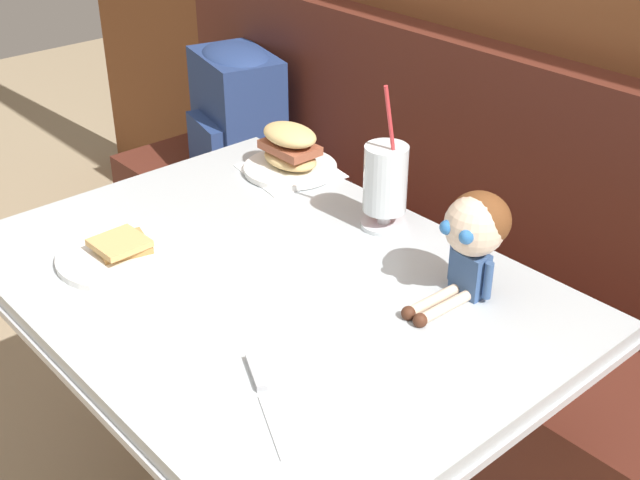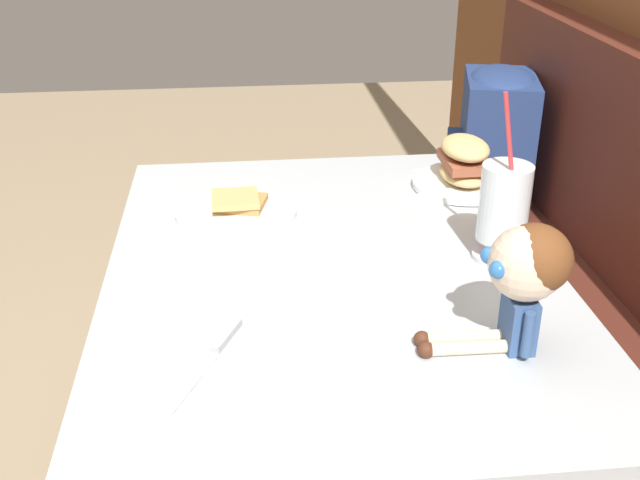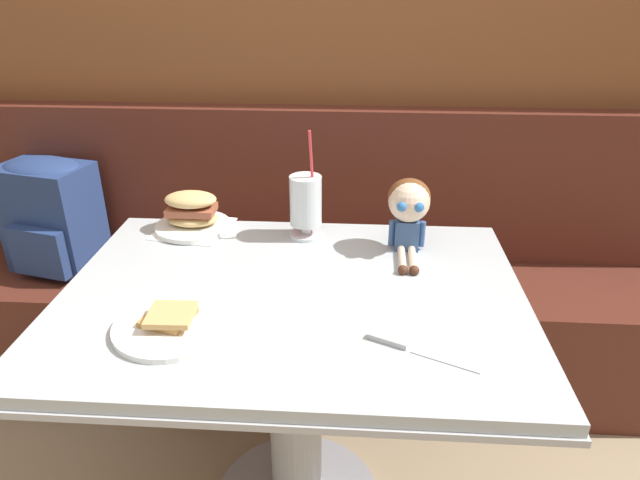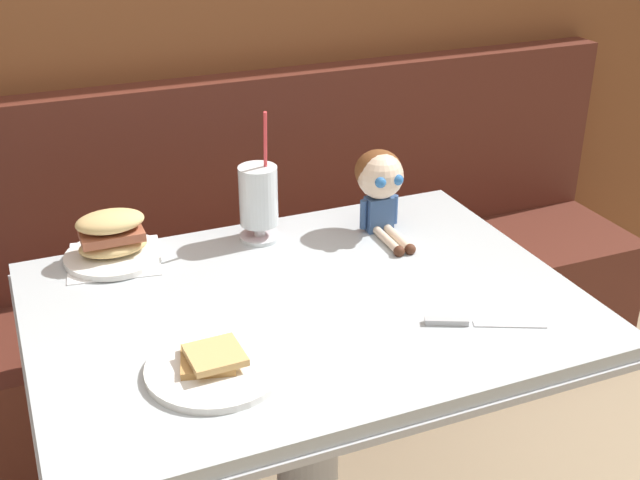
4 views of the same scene
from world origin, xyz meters
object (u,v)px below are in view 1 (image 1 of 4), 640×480
(butter_knife, at_px, (261,386))
(backpack, at_px, (236,109))
(sandwich_plate, at_px, (290,154))
(seated_doll, at_px, (474,231))
(toast_plate, at_px, (122,253))
(milkshake_glass, at_px, (385,182))

(butter_knife, relative_size, backpack, 0.55)
(sandwich_plate, bearing_deg, backpack, 155.45)
(seated_doll, distance_m, backpack, 1.28)
(toast_plate, distance_m, milkshake_glass, 0.54)
(milkshake_glass, distance_m, sandwich_plate, 0.34)
(milkshake_glass, bearing_deg, butter_knife, -64.51)
(butter_knife, height_order, seated_doll, seated_doll)
(toast_plate, bearing_deg, seated_doll, 38.02)
(toast_plate, distance_m, backpack, 1.03)
(milkshake_glass, relative_size, sandwich_plate, 1.37)
(milkshake_glass, xyz_separation_m, butter_knife, (0.24, -0.51, -0.10))
(backpack, bearing_deg, butter_knife, -34.54)
(seated_doll, bearing_deg, milkshake_glass, 167.24)
(toast_plate, bearing_deg, milkshake_glass, 62.59)
(milkshake_glass, xyz_separation_m, sandwich_plate, (-0.33, 0.03, -0.06))
(sandwich_plate, bearing_deg, milkshake_glass, -4.28)
(sandwich_plate, distance_m, backpack, 0.66)
(butter_knife, height_order, backpack, backpack)
(toast_plate, xyz_separation_m, backpack, (-0.68, 0.77, -0.09))
(milkshake_glass, distance_m, seated_doll, 0.29)
(toast_plate, distance_m, seated_doll, 0.68)
(butter_knife, bearing_deg, toast_plate, 175.79)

